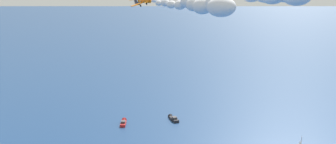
{
  "coord_description": "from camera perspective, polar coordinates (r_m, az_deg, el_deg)",
  "views": [
    {
      "loc": [
        -59.64,
        -93.67,
        45.79
      ],
      "look_at": [
        -0.02,
        -0.55,
        23.14
      ],
      "focal_mm": 44.59,
      "sensor_mm": 36.0,
      "label": 1
    }
  ],
  "objects": [
    {
      "name": "motorboat_ahead",
      "position": [
        146.95,
        0.71,
        -6.36
      ],
      "size": [
        3.19,
        6.97,
        1.96
      ],
      "color": "black",
      "rests_on": "ground_plane"
    },
    {
      "name": "smoke_trail_lead",
      "position": [
        84.68,
        5.02,
        9.1
      ],
      "size": [
        6.34,
        32.58,
        4.98
      ],
      "color": "silver"
    },
    {
      "name": "biplane_lead",
      "position": [
        108.07,
        -3.39,
        9.74
      ],
      "size": [
        7.44,
        6.8,
        3.9
      ],
      "color": "orange"
    },
    {
      "name": "motorboat_near_centre",
      "position": [
        143.56,
        -6.11,
        -6.87
      ],
      "size": [
        4.99,
        6.67,
        1.96
      ],
      "color": "#B21E1E",
      "rests_on": "ground_plane"
    }
  ]
}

